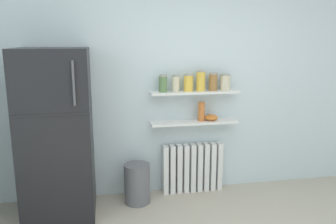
{
  "coord_description": "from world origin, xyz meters",
  "views": [
    {
      "loc": [
        -0.85,
        -1.8,
        1.79
      ],
      "look_at": [
        -0.21,
        1.6,
        1.05
      ],
      "focal_mm": 36.65,
      "sensor_mm": 36.0,
      "label": 1
    }
  ],
  "objects_px": {
    "storage_jar_0": "(163,84)",
    "trash_bin": "(137,183)",
    "radiator": "(193,168)",
    "storage_jar_2": "(188,83)",
    "storage_jar_4": "(213,82)",
    "storage_jar_5": "(225,82)",
    "vase": "(201,112)",
    "storage_jar_3": "(201,81)",
    "shelf_bowl": "(211,117)",
    "storage_jar_1": "(176,83)",
    "refrigerator": "(57,134)"
  },
  "relations": [
    {
      "from": "storage_jar_2",
      "to": "shelf_bowl",
      "type": "relative_size",
      "value": 1.27
    },
    {
      "from": "storage_jar_3",
      "to": "storage_jar_4",
      "type": "distance_m",
      "value": 0.14
    },
    {
      "from": "refrigerator",
      "to": "storage_jar_1",
      "type": "xyz_separation_m",
      "value": [
        1.27,
        0.22,
        0.46
      ]
    },
    {
      "from": "storage_jar_3",
      "to": "trash_bin",
      "type": "distance_m",
      "value": 1.34
    },
    {
      "from": "radiator",
      "to": "storage_jar_4",
      "type": "distance_m",
      "value": 1.05
    },
    {
      "from": "radiator",
      "to": "shelf_bowl",
      "type": "relative_size",
      "value": 4.62
    },
    {
      "from": "vase",
      "to": "shelf_bowl",
      "type": "bearing_deg",
      "value": 0.0
    },
    {
      "from": "storage_jar_1",
      "to": "shelf_bowl",
      "type": "relative_size",
      "value": 1.22
    },
    {
      "from": "storage_jar_2",
      "to": "storage_jar_4",
      "type": "bearing_deg",
      "value": -0.0
    },
    {
      "from": "storage_jar_0",
      "to": "vase",
      "type": "xyz_separation_m",
      "value": [
        0.45,
        0.0,
        -0.33
      ]
    },
    {
      "from": "storage_jar_3",
      "to": "storage_jar_5",
      "type": "bearing_deg",
      "value": 0.0
    },
    {
      "from": "trash_bin",
      "to": "refrigerator",
      "type": "bearing_deg",
      "value": -174.58
    },
    {
      "from": "radiator",
      "to": "storage_jar_3",
      "type": "height_order",
      "value": "storage_jar_3"
    },
    {
      "from": "radiator",
      "to": "storage_jar_5",
      "type": "relative_size",
      "value": 3.78
    },
    {
      "from": "vase",
      "to": "trash_bin",
      "type": "relative_size",
      "value": 0.49
    },
    {
      "from": "storage_jar_0",
      "to": "storage_jar_4",
      "type": "bearing_deg",
      "value": 0.0
    },
    {
      "from": "radiator",
      "to": "storage_jar_2",
      "type": "relative_size",
      "value": 3.65
    },
    {
      "from": "refrigerator",
      "to": "trash_bin",
      "type": "bearing_deg",
      "value": 5.42
    },
    {
      "from": "storage_jar_1",
      "to": "storage_jar_3",
      "type": "xyz_separation_m",
      "value": [
        0.29,
        0.0,
        0.02
      ]
    },
    {
      "from": "storage_jar_3",
      "to": "storage_jar_5",
      "type": "height_order",
      "value": "storage_jar_3"
    },
    {
      "from": "vase",
      "to": "shelf_bowl",
      "type": "relative_size",
      "value": 1.41
    },
    {
      "from": "storage_jar_4",
      "to": "vase",
      "type": "bearing_deg",
      "value": 180.0
    },
    {
      "from": "radiator",
      "to": "vase",
      "type": "distance_m",
      "value": 0.69
    },
    {
      "from": "storage_jar_1",
      "to": "storage_jar_4",
      "type": "distance_m",
      "value": 0.43
    },
    {
      "from": "shelf_bowl",
      "to": "storage_jar_5",
      "type": "bearing_deg",
      "value": 0.0
    },
    {
      "from": "storage_jar_0",
      "to": "storage_jar_3",
      "type": "height_order",
      "value": "storage_jar_3"
    },
    {
      "from": "refrigerator",
      "to": "storage_jar_0",
      "type": "bearing_deg",
      "value": 11.2
    },
    {
      "from": "storage_jar_2",
      "to": "trash_bin",
      "type": "relative_size",
      "value": 0.44
    },
    {
      "from": "radiator",
      "to": "storage_jar_5",
      "type": "bearing_deg",
      "value": -4.77
    },
    {
      "from": "storage_jar_2",
      "to": "refrigerator",
      "type": "bearing_deg",
      "value": -171.04
    },
    {
      "from": "storage_jar_5",
      "to": "vase",
      "type": "height_order",
      "value": "storage_jar_5"
    },
    {
      "from": "storage_jar_4",
      "to": "shelf_bowl",
      "type": "relative_size",
      "value": 1.32
    },
    {
      "from": "trash_bin",
      "to": "shelf_bowl",
      "type": "bearing_deg",
      "value": 9.4
    },
    {
      "from": "storage_jar_2",
      "to": "shelf_bowl",
      "type": "distance_m",
      "value": 0.49
    },
    {
      "from": "storage_jar_3",
      "to": "storage_jar_4",
      "type": "relative_size",
      "value": 1.14
    },
    {
      "from": "refrigerator",
      "to": "radiator",
      "type": "relative_size",
      "value": 2.39
    },
    {
      "from": "refrigerator",
      "to": "storage_jar_5",
      "type": "distance_m",
      "value": 1.91
    },
    {
      "from": "vase",
      "to": "trash_bin",
      "type": "xyz_separation_m",
      "value": [
        -0.76,
        -0.15,
        -0.75
      ]
    },
    {
      "from": "storage_jar_0",
      "to": "storage_jar_1",
      "type": "xyz_separation_m",
      "value": [
        0.14,
        0.0,
        -0.0
      ]
    },
    {
      "from": "storage_jar_1",
      "to": "shelf_bowl",
      "type": "xyz_separation_m",
      "value": [
        0.42,
        0.0,
        -0.41
      ]
    },
    {
      "from": "radiator",
      "to": "storage_jar_0",
      "type": "xyz_separation_m",
      "value": [
        -0.36,
        -0.03,
        1.02
      ]
    },
    {
      "from": "storage_jar_4",
      "to": "storage_jar_0",
      "type": "bearing_deg",
      "value": 180.0
    },
    {
      "from": "shelf_bowl",
      "to": "storage_jar_1",
      "type": "bearing_deg",
      "value": -180.0
    },
    {
      "from": "shelf_bowl",
      "to": "storage_jar_3",
      "type": "bearing_deg",
      "value": 180.0
    },
    {
      "from": "storage_jar_1",
      "to": "storage_jar_5",
      "type": "xyz_separation_m",
      "value": [
        0.58,
        0.0,
        0.0
      ]
    },
    {
      "from": "storage_jar_4",
      "to": "storage_jar_5",
      "type": "height_order",
      "value": "storage_jar_4"
    },
    {
      "from": "vase",
      "to": "storage_jar_3",
      "type": "bearing_deg",
      "value": 180.0
    },
    {
      "from": "shelf_bowl",
      "to": "trash_bin",
      "type": "relative_size",
      "value": 0.35
    },
    {
      "from": "storage_jar_0",
      "to": "trash_bin",
      "type": "relative_size",
      "value": 0.43
    },
    {
      "from": "radiator",
      "to": "storage_jar_3",
      "type": "relative_size",
      "value": 3.08
    }
  ]
}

